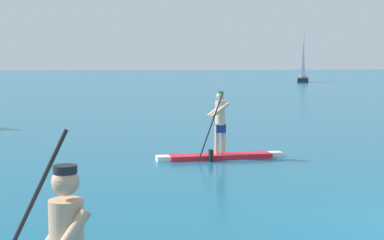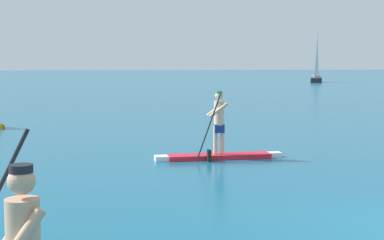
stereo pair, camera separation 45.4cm
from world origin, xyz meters
name	(u,v)px [view 2 (the right image)]	position (x,y,z in m)	size (l,w,h in m)	color
paddleboarder_mid_center	(218,145)	(-1.66, 7.23, 0.37)	(3.43, 0.76, 1.81)	red
sailboat_right_horizon	(317,75)	(26.81, 64.67, 0.93)	(3.43, 5.18, 7.00)	black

